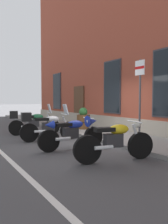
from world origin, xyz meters
TOP-DOWN VIEW (x-y plane):
  - ground_plane at (0.00, 0.00)m, footprint 140.00×140.00m
  - sidewalk at (0.00, 1.12)m, footprint 27.18×2.24m
  - lane_stripe at (0.00, -3.20)m, footprint 27.18×0.12m
  - motorcycle_green_touring at (-2.44, -1.40)m, footprint 0.85×2.13m
  - motorcycle_silver_touring at (-0.79, -1.43)m, footprint 0.73×2.11m
  - motorcycle_blue_sport at (0.88, -1.22)m, footprint 0.62×2.13m
  - motorcycle_yellow_naked at (2.57, -1.06)m, footprint 0.72×2.07m
  - parking_sign at (1.86, 0.50)m, footprint 0.36×0.07m
  - barrel_planter at (-2.16, 1.01)m, footprint 0.64×0.64m

SIDE VIEW (x-z plane):
  - ground_plane at x=0.00m, z-range 0.00..0.00m
  - lane_stripe at x=0.00m, z-range 0.00..0.01m
  - sidewalk at x=0.00m, z-range 0.00..0.12m
  - motorcycle_yellow_naked at x=2.57m, z-range 0.00..0.97m
  - barrel_planter at x=-2.16m, z-range 0.04..1.05m
  - motorcycle_green_touring at x=-2.44m, z-range -0.11..1.20m
  - motorcycle_blue_sport at x=0.88m, z-range 0.05..1.05m
  - motorcycle_silver_touring at x=-0.79m, z-range -0.11..1.22m
  - parking_sign at x=1.86m, z-range 0.49..3.08m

